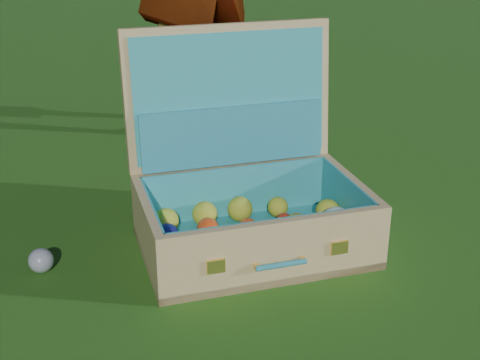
% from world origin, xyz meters
% --- Properties ---
extents(ground, '(60.00, 60.00, 0.00)m').
position_xyz_m(ground, '(0.00, 0.00, 0.00)').
color(ground, '#215114').
rests_on(ground, ground).
extents(stray_ball, '(0.07, 0.07, 0.07)m').
position_xyz_m(stray_ball, '(-0.49, -0.01, 0.03)').
color(stray_ball, teal).
rests_on(stray_ball, ground).
extents(suitcase, '(0.70, 0.60, 0.59)m').
position_xyz_m(suitcase, '(0.08, -0.10, 0.17)').
color(suitcase, tan).
rests_on(suitcase, ground).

